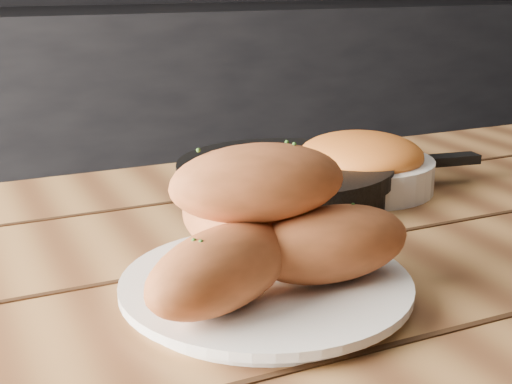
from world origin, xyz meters
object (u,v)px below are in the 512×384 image
skillet (286,179)px  plate (266,288)px  table (334,379)px  bread_rolls (262,230)px  bowl (361,164)px

skillet → plate: bearing=-120.7°
table → bread_rolls: (-0.07, 0.01, 0.15)m
plate → bowl: bearing=43.8°
table → plate: bearing=167.0°
plate → bread_rolls: bread_rolls is taller
plate → bread_rolls: 0.06m
bowl → skillet: bearing=175.8°
bread_rolls → skillet: bearing=58.8°
bread_rolls → bowl: bearing=43.6°
bowl → table: bearing=-126.3°
plate → bowl: size_ratio=1.34×
table → bread_rolls: 0.17m
skillet → bowl: size_ratio=2.14×
table → bowl: (0.19, 0.25, 0.12)m
bread_rolls → table: bearing=-9.4°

